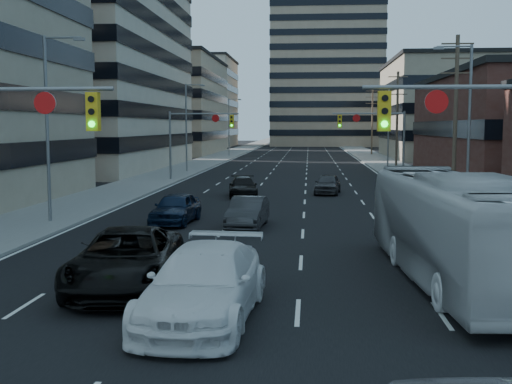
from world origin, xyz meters
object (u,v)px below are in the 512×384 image
object	(u,v)px
transit_bus	(455,228)
sedan_blue	(176,208)
white_van	(204,284)
black_pickup	(126,260)

from	to	relation	value
transit_bus	sedan_blue	distance (m)	15.49
white_van	sedan_blue	distance (m)	15.86
black_pickup	white_van	size ratio (longest dim) A/B	1.02
white_van	sedan_blue	size ratio (longest dim) A/B	1.38
black_pickup	sedan_blue	distance (m)	12.65
black_pickup	white_van	xyz separation A→B (m)	(2.75, -2.77, 0.02)
black_pickup	sedan_blue	size ratio (longest dim) A/B	1.42
transit_bus	sedan_blue	bearing A→B (deg)	130.62
black_pickup	sedan_blue	xyz separation A→B (m)	(-1.19, 12.60, -0.12)
sedan_blue	black_pickup	bearing A→B (deg)	-80.45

